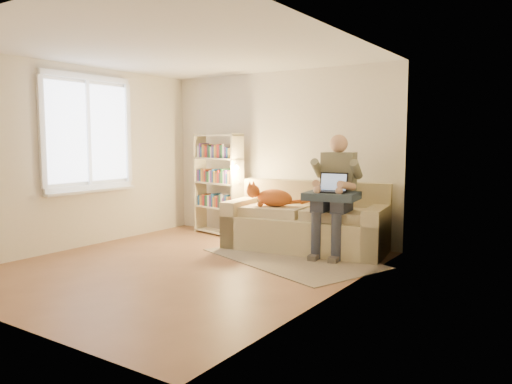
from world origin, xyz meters
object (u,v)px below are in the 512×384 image
Objects in this scene: cat at (268,197)px; sofa at (307,225)px; laptop at (336,187)px; bookshelf at (218,179)px; person at (335,188)px.

sofa is at bearing 14.72° from cat.
laptop is (0.54, -0.24, 0.58)m from sofa.
bookshelf is (-1.20, 0.37, 0.17)m from cat.
person reaches higher than cat.
bookshelf is at bearing 165.05° from person.
laptop is at bearing 2.25° from bookshelf.
person is 1.97× the size of cat.
cat is at bearing 178.77° from person.
cat is 1.99× the size of laptop.
person is at bearing 109.51° from laptop.
sofa reaches higher than cat.
person reaches higher than laptop.
person is 0.16m from laptop.
laptop is (1.06, -0.01, 0.19)m from cat.
bookshelf is at bearing 154.20° from cat.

